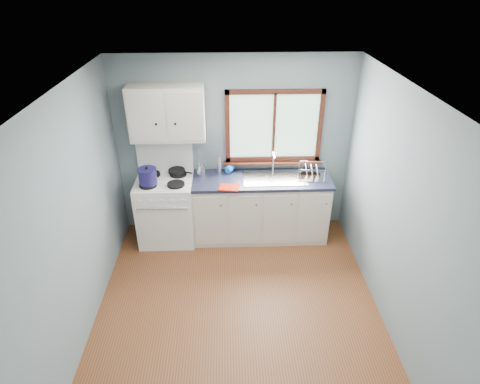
{
  "coord_description": "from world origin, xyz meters",
  "views": [
    {
      "loc": [
        -0.1,
        -3.29,
        3.43
      ],
      "look_at": [
        0.05,
        0.9,
        1.05
      ],
      "focal_mm": 30.0,
      "sensor_mm": 36.0,
      "label": 1
    }
  ],
  "objects_px": {
    "gas_range": "(167,208)",
    "base_cabinets": "(260,210)",
    "skillet": "(177,171)",
    "stockpot": "(148,176)",
    "dish_rack": "(312,174)",
    "utensil_crock": "(201,170)",
    "thermos": "(219,165)",
    "sink": "(274,182)"
  },
  "relations": [
    {
      "from": "utensil_crock",
      "to": "thermos",
      "type": "bearing_deg",
      "value": 5.46
    },
    {
      "from": "stockpot",
      "to": "thermos",
      "type": "height_order",
      "value": "stockpot"
    },
    {
      "from": "base_cabinets",
      "to": "thermos",
      "type": "xyz_separation_m",
      "value": [
        -0.57,
        0.15,
        0.64
      ]
    },
    {
      "from": "gas_range",
      "to": "utensil_crock",
      "type": "relative_size",
      "value": 3.58
    },
    {
      "from": "gas_range",
      "to": "thermos",
      "type": "height_order",
      "value": "gas_range"
    },
    {
      "from": "gas_range",
      "to": "base_cabinets",
      "type": "xyz_separation_m",
      "value": [
        1.31,
        0.02,
        -0.08
      ]
    },
    {
      "from": "skillet",
      "to": "dish_rack",
      "type": "xyz_separation_m",
      "value": [
        1.83,
        -0.14,
        -0.01
      ]
    },
    {
      "from": "skillet",
      "to": "utensil_crock",
      "type": "xyz_separation_m",
      "value": [
        0.33,
        -0.01,
        0.02
      ]
    },
    {
      "from": "sink",
      "to": "skillet",
      "type": "bearing_deg",
      "value": 174.07
    },
    {
      "from": "utensil_crock",
      "to": "thermos",
      "type": "relative_size",
      "value": 1.42
    },
    {
      "from": "stockpot",
      "to": "utensil_crock",
      "type": "xyz_separation_m",
      "value": [
        0.67,
        0.29,
        -0.07
      ]
    },
    {
      "from": "gas_range",
      "to": "base_cabinets",
      "type": "distance_m",
      "value": 1.31
    },
    {
      "from": "base_cabinets",
      "to": "skillet",
      "type": "xyz_separation_m",
      "value": [
        -1.14,
        0.14,
        0.57
      ]
    },
    {
      "from": "skillet",
      "to": "thermos",
      "type": "distance_m",
      "value": 0.58
    },
    {
      "from": "base_cabinets",
      "to": "sink",
      "type": "distance_m",
      "value": 0.48
    },
    {
      "from": "base_cabinets",
      "to": "stockpot",
      "type": "xyz_separation_m",
      "value": [
        -1.48,
        -0.16,
        0.66
      ]
    },
    {
      "from": "skillet",
      "to": "sink",
      "type": "bearing_deg",
      "value": 12.72
    },
    {
      "from": "thermos",
      "to": "sink",
      "type": "bearing_deg",
      "value": -11.29
    },
    {
      "from": "stockpot",
      "to": "utensil_crock",
      "type": "distance_m",
      "value": 0.74
    },
    {
      "from": "stockpot",
      "to": "utensil_crock",
      "type": "bearing_deg",
      "value": 23.18
    },
    {
      "from": "sink",
      "to": "stockpot",
      "type": "distance_m",
      "value": 1.68
    },
    {
      "from": "gas_range",
      "to": "sink",
      "type": "xyz_separation_m",
      "value": [
        1.49,
        0.02,
        0.37
      ]
    },
    {
      "from": "gas_range",
      "to": "utensil_crock",
      "type": "distance_m",
      "value": 0.72
    },
    {
      "from": "utensil_crock",
      "to": "dish_rack",
      "type": "height_order",
      "value": "utensil_crock"
    },
    {
      "from": "gas_range",
      "to": "stockpot",
      "type": "xyz_separation_m",
      "value": [
        -0.18,
        -0.14,
        0.57
      ]
    },
    {
      "from": "utensil_crock",
      "to": "base_cabinets",
      "type": "bearing_deg",
      "value": -8.81
    },
    {
      "from": "gas_range",
      "to": "thermos",
      "type": "xyz_separation_m",
      "value": [
        0.74,
        0.17,
        0.56
      ]
    },
    {
      "from": "gas_range",
      "to": "skillet",
      "type": "bearing_deg",
      "value": 43.63
    },
    {
      "from": "dish_rack",
      "to": "utensil_crock",
      "type": "bearing_deg",
      "value": -178.17
    },
    {
      "from": "gas_range",
      "to": "dish_rack",
      "type": "height_order",
      "value": "gas_range"
    },
    {
      "from": "base_cabinets",
      "to": "dish_rack",
      "type": "distance_m",
      "value": 0.89
    },
    {
      "from": "sink",
      "to": "gas_range",
      "type": "bearing_deg",
      "value": -179.29
    },
    {
      "from": "skillet",
      "to": "stockpot",
      "type": "height_order",
      "value": "stockpot"
    },
    {
      "from": "stockpot",
      "to": "thermos",
      "type": "distance_m",
      "value": 0.97
    },
    {
      "from": "skillet",
      "to": "utensil_crock",
      "type": "bearing_deg",
      "value": 16.64
    },
    {
      "from": "base_cabinets",
      "to": "gas_range",
      "type": "bearing_deg",
      "value": -179.18
    },
    {
      "from": "base_cabinets",
      "to": "stockpot",
      "type": "bearing_deg",
      "value": -173.72
    },
    {
      "from": "sink",
      "to": "skillet",
      "type": "height_order",
      "value": "sink"
    },
    {
      "from": "base_cabinets",
      "to": "sink",
      "type": "height_order",
      "value": "sink"
    },
    {
      "from": "sink",
      "to": "dish_rack",
      "type": "height_order",
      "value": "sink"
    },
    {
      "from": "utensil_crock",
      "to": "thermos",
      "type": "xyz_separation_m",
      "value": [
        0.24,
        0.02,
        0.06
      ]
    },
    {
      "from": "thermos",
      "to": "dish_rack",
      "type": "bearing_deg",
      "value": -6.8
    }
  ]
}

